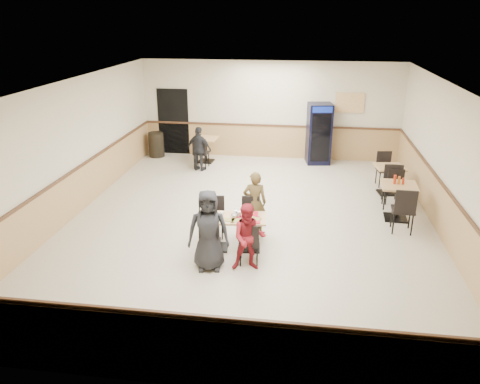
# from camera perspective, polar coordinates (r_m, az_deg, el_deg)

# --- Properties ---
(ground) EXTENTS (10.00, 10.00, 0.00)m
(ground) POSITION_cam_1_polar(r_m,az_deg,el_deg) (10.41, 1.25, -3.55)
(ground) COLOR beige
(ground) RESTS_ON ground
(room_shell) EXTENTS (10.00, 10.00, 10.00)m
(room_shell) POSITION_cam_1_polar(r_m,az_deg,el_deg) (12.55, 10.77, 3.25)
(room_shell) COLOR silver
(room_shell) RESTS_ON ground
(main_table) EXTENTS (1.31, 0.75, 0.67)m
(main_table) POSITION_cam_1_polar(r_m,az_deg,el_deg) (9.06, -0.81, -4.38)
(main_table) COLOR black
(main_table) RESTS_ON ground
(main_chairs) EXTENTS (1.25, 1.57, 0.85)m
(main_chairs) POSITION_cam_1_polar(r_m,az_deg,el_deg) (9.07, -1.09, -4.50)
(main_chairs) COLOR black
(main_chairs) RESTS_ON ground
(diner_woman_left) EXTENTS (0.80, 0.60, 1.50)m
(diner_woman_left) POSITION_cam_1_polar(r_m,az_deg,el_deg) (8.27, -3.88, -4.70)
(diner_woman_left) COLOR black
(diner_woman_left) RESTS_ON ground
(diner_woman_right) EXTENTS (0.68, 0.57, 1.25)m
(diner_woman_right) POSITION_cam_1_polar(r_m,az_deg,el_deg) (8.29, 1.09, -5.56)
(diner_woman_right) COLOR maroon
(diner_woman_right) RESTS_ON ground
(diner_man_opposite) EXTENTS (0.51, 0.36, 1.34)m
(diner_man_opposite) POSITION_cam_1_polar(r_m,az_deg,el_deg) (9.65, 1.81, -1.29)
(diner_man_opposite) COLOR brown
(diner_man_opposite) RESTS_ON ground
(lone_diner) EXTENTS (0.82, 0.51, 1.30)m
(lone_diner) POSITION_cam_1_polar(r_m,az_deg,el_deg) (13.60, -4.99, 5.25)
(lone_diner) COLOR black
(lone_diner) RESTS_ON ground
(tabletop_clutter) EXTENTS (1.08, 0.61, 0.12)m
(tabletop_clutter) POSITION_cam_1_polar(r_m,az_deg,el_deg) (8.91, -0.37, -3.07)
(tabletop_clutter) COLOR red
(tabletop_clutter) RESTS_ON main_table
(side_table_near) EXTENTS (0.80, 0.80, 0.81)m
(side_table_near) POSITION_cam_1_polar(r_m,az_deg,el_deg) (10.90, 18.70, -0.50)
(side_table_near) COLOR black
(side_table_near) RESTS_ON ground
(side_table_near_chair_south) EXTENTS (0.50, 0.50, 1.03)m
(side_table_near_chair_south) POSITION_cam_1_polar(r_m,az_deg,el_deg) (10.31, 19.27, -1.94)
(side_table_near_chair_south) COLOR black
(side_table_near_chair_south) RESTS_ON ground
(side_table_near_chair_north) EXTENTS (0.50, 0.50, 1.03)m
(side_table_near_chair_north) POSITION_cam_1_polar(r_m,az_deg,el_deg) (11.50, 18.15, 0.56)
(side_table_near_chair_north) COLOR black
(side_table_near_chair_north) RESTS_ON ground
(side_table_far) EXTENTS (0.77, 0.77, 0.73)m
(side_table_far) POSITION_cam_1_polar(r_m,az_deg,el_deg) (12.39, 17.66, 1.93)
(side_table_far) COLOR black
(side_table_far) RESTS_ON ground
(side_table_far_chair_south) EXTENTS (0.49, 0.49, 0.92)m
(side_table_far_chair_south) POSITION_cam_1_polar(r_m,az_deg,el_deg) (11.86, 18.06, 0.91)
(side_table_far_chair_south) COLOR black
(side_table_far_chair_south) RESTS_ON ground
(side_table_far_chair_north) EXTENTS (0.49, 0.49, 0.92)m
(side_table_far_chair_north) POSITION_cam_1_polar(r_m,az_deg,el_deg) (12.95, 17.27, 2.67)
(side_table_far_chair_north) COLOR black
(side_table_far_chair_north) RESTS_ON ground
(condiment_caddy) EXTENTS (0.23, 0.06, 0.20)m
(condiment_caddy) POSITION_cam_1_polar(r_m,az_deg,el_deg) (10.82, 18.71, 1.38)
(condiment_caddy) COLOR #B7250D
(condiment_caddy) RESTS_ON side_table_near
(back_table) EXTENTS (0.75, 0.75, 0.76)m
(back_table) POSITION_cam_1_polar(r_m,az_deg,el_deg) (14.45, -4.22, 5.62)
(back_table) COLOR black
(back_table) RESTS_ON ground
(back_table_chair_lone) EXTENTS (0.47, 0.47, 0.96)m
(back_table_chair_lone) POSITION_cam_1_polar(r_m,az_deg,el_deg) (13.89, -4.74, 4.86)
(back_table_chair_lone) COLOR black
(back_table_chair_lone) RESTS_ON ground
(pepsi_cooler) EXTENTS (0.78, 0.79, 1.82)m
(pepsi_cooler) POSITION_cam_1_polar(r_m,az_deg,el_deg) (14.42, 9.59, 7.03)
(pepsi_cooler) COLOR black
(pepsi_cooler) RESTS_ON ground
(trash_bin) EXTENTS (0.49, 0.49, 0.78)m
(trash_bin) POSITION_cam_1_polar(r_m,az_deg,el_deg) (15.24, -10.17, 5.71)
(trash_bin) COLOR black
(trash_bin) RESTS_ON ground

